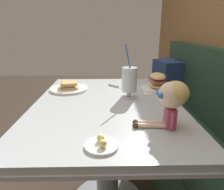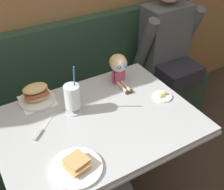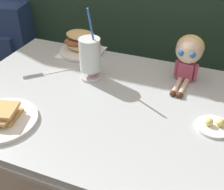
% 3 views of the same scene
% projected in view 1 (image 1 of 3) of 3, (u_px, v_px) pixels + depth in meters
% --- Properties ---
extents(booth_bench, '(2.60, 0.48, 1.00)m').
position_uv_depth(booth_bench, '(207.00, 163.00, 1.26)').
color(booth_bench, '#233D2D').
rests_on(booth_bench, ground).
extents(diner_table, '(1.11, 0.81, 0.74)m').
position_uv_depth(diner_table, '(107.00, 134.00, 1.18)').
color(diner_table, '#B2BCC1').
rests_on(diner_table, ground).
extents(toast_plate, '(0.25, 0.25, 0.06)m').
position_uv_depth(toast_plate, '(69.00, 88.00, 1.34)').
color(toast_plate, white).
rests_on(toast_plate, diner_table).
extents(milkshake_glass, '(0.10, 0.10, 0.31)m').
position_uv_depth(milkshake_glass, '(129.00, 81.00, 1.17)').
color(milkshake_glass, silver).
rests_on(milkshake_glass, diner_table).
extents(sandwich_plate, '(0.22, 0.22, 0.12)m').
position_uv_depth(sandwich_plate, '(157.00, 83.00, 1.33)').
color(sandwich_plate, white).
rests_on(sandwich_plate, diner_table).
extents(butter_saucer, '(0.12, 0.12, 0.04)m').
position_uv_depth(butter_saucer, '(102.00, 144.00, 0.70)').
color(butter_saucer, white).
rests_on(butter_saucer, diner_table).
extents(butter_knife, '(0.18, 0.18, 0.01)m').
position_uv_depth(butter_knife, '(117.00, 87.00, 1.41)').
color(butter_knife, silver).
rests_on(butter_knife, diner_table).
extents(seated_doll, '(0.12, 0.22, 0.20)m').
position_uv_depth(seated_doll, '(172.00, 98.00, 0.80)').
color(seated_doll, '#B74C6B').
rests_on(seated_doll, diner_table).
extents(backpack, '(0.33, 0.29, 0.41)m').
position_uv_depth(backpack, '(166.00, 78.00, 2.04)').
color(backpack, navy).
rests_on(backpack, booth_bench).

